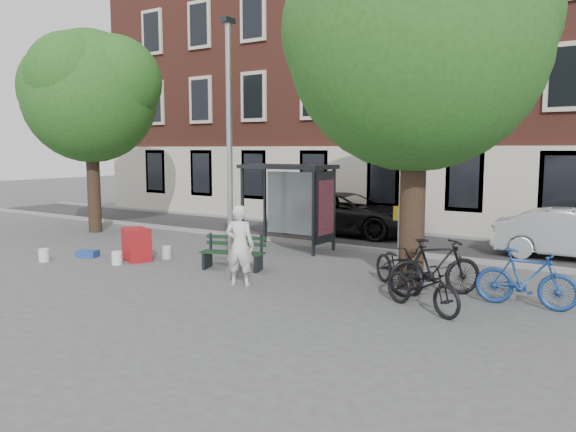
# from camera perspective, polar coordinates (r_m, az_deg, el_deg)

# --- Properties ---
(ground) EXTENTS (90.00, 90.00, 0.00)m
(ground) POSITION_cam_1_polar(r_m,az_deg,el_deg) (13.81, -5.80, -6.18)
(ground) COLOR #4C4C4F
(ground) RESTS_ON ground
(road) EXTENTS (40.00, 4.00, 0.01)m
(road) POSITION_cam_1_polar(r_m,az_deg,el_deg) (19.63, 7.25, -2.30)
(road) COLOR #28282B
(road) RESTS_ON ground
(curb_near) EXTENTS (40.00, 0.25, 0.12)m
(curb_near) POSITION_cam_1_polar(r_m,az_deg,el_deg) (17.87, 4.41, -2.98)
(curb_near) COLOR gray
(curb_near) RESTS_ON ground
(curb_far) EXTENTS (40.00, 0.25, 0.12)m
(curb_far) POSITION_cam_1_polar(r_m,az_deg,el_deg) (21.41, 9.62, -1.43)
(curb_far) COLOR gray
(curb_far) RESTS_ON ground
(building_row) EXTENTS (30.00, 8.00, 14.00)m
(building_row) POSITION_cam_1_polar(r_m,az_deg,el_deg) (25.21, 13.78, 15.54)
(building_row) COLOR brown
(building_row) RESTS_ON ground
(lamppost) EXTENTS (0.28, 0.35, 6.11)m
(lamppost) POSITION_cam_1_polar(r_m,az_deg,el_deg) (13.46, -5.94, 5.45)
(lamppost) COLOR #9EA0A3
(lamppost) RESTS_ON ground
(tree_right) EXTENTS (5.76, 5.60, 8.20)m
(tree_right) POSITION_cam_1_polar(r_m,az_deg,el_deg) (12.87, 12.85, 17.93)
(tree_right) COLOR black
(tree_right) RESTS_ON ground
(tree_left) EXTENTS (5.18, 4.86, 7.40)m
(tree_left) POSITION_cam_1_polar(r_m,az_deg,el_deg) (22.10, -19.71, 11.93)
(tree_left) COLOR black
(tree_left) RESTS_ON ground
(bus_shelter) EXTENTS (2.85, 1.45, 2.62)m
(bus_shelter) POSITION_cam_1_polar(r_m,az_deg,el_deg) (17.19, 1.23, 2.89)
(bus_shelter) COLOR #1E2328
(bus_shelter) RESTS_ON ground
(painter) EXTENTS (0.78, 0.62, 1.85)m
(painter) POSITION_cam_1_polar(r_m,az_deg,el_deg) (12.78, -4.93, -2.99)
(painter) COLOR silver
(painter) RESTS_ON ground
(bench) EXTENTS (1.73, 0.99, 0.85)m
(bench) POSITION_cam_1_polar(r_m,az_deg,el_deg) (14.60, -5.59, -3.90)
(bench) COLOR #1E2328
(bench) RESTS_ON ground
(bike_a) EXTENTS (2.03, 1.43, 1.01)m
(bike_a) POSITION_cam_1_polar(r_m,az_deg,el_deg) (11.13, 13.49, -6.84)
(bike_a) COLOR black
(bike_a) RESTS_ON ground
(bike_b) EXTENTS (1.93, 0.61, 1.15)m
(bike_b) POSITION_cam_1_polar(r_m,az_deg,el_deg) (11.98, 23.01, -5.89)
(bike_b) COLOR navy
(bike_b) RESTS_ON ground
(bike_c) EXTENTS (1.99, 1.76, 1.04)m
(bike_c) POSITION_cam_1_polar(r_m,az_deg,el_deg) (12.76, 11.19, -4.97)
(bike_c) COLOR black
(bike_c) RESTS_ON ground
(bike_d) EXTENTS (1.89, 1.84, 1.24)m
(bike_d) POSITION_cam_1_polar(r_m,az_deg,el_deg) (12.27, 14.73, -5.07)
(bike_d) COLOR black
(bike_d) RESTS_ON ground
(car_dark) EXTENTS (5.52, 2.73, 1.51)m
(car_dark) POSITION_cam_1_polar(r_m,az_deg,el_deg) (20.57, 6.08, 0.24)
(car_dark) COLOR black
(car_dark) RESTS_ON ground
(car_silver) EXTENTS (4.37, 1.76, 1.41)m
(car_silver) POSITION_cam_1_polar(r_m,az_deg,el_deg) (17.68, 27.10, -1.70)
(car_silver) COLOR #ADB0B6
(car_silver) RESTS_ON ground
(red_stand) EXTENTS (1.07, 0.92, 0.90)m
(red_stand) POSITION_cam_1_polar(r_m,az_deg,el_deg) (16.22, -15.13, -2.81)
(red_stand) COLOR maroon
(red_stand) RESTS_ON ground
(blue_crate) EXTENTS (0.67, 0.59, 0.20)m
(blue_crate) POSITION_cam_1_polar(r_m,az_deg,el_deg) (17.18, -19.69, -3.63)
(blue_crate) COLOR #204292
(blue_crate) RESTS_ON ground
(bucket_a) EXTENTS (0.36, 0.36, 0.36)m
(bucket_a) POSITION_cam_1_polar(r_m,az_deg,el_deg) (16.94, -23.54, -3.67)
(bucket_a) COLOR white
(bucket_a) RESTS_ON ground
(bucket_b) EXTENTS (0.34, 0.34, 0.36)m
(bucket_b) POSITION_cam_1_polar(r_m,az_deg,el_deg) (15.81, -16.98, -4.11)
(bucket_b) COLOR white
(bucket_b) RESTS_ON ground
(bucket_c) EXTENTS (0.32, 0.32, 0.36)m
(bucket_c) POSITION_cam_1_polar(r_m,az_deg,el_deg) (16.33, -12.25, -3.63)
(bucket_c) COLOR silver
(bucket_c) RESTS_ON ground
(notice_sign) EXTENTS (0.27, 0.14, 1.65)m
(notice_sign) POSITION_cam_1_polar(r_m,az_deg,el_deg) (14.65, 11.16, -0.95)
(notice_sign) COLOR #9EA0A3
(notice_sign) RESTS_ON ground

